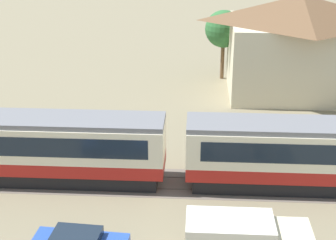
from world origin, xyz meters
name	(u,v)px	position (x,y,z in m)	size (l,w,h in m)	color
passenger_train	(180,149)	(-20.34, -0.98, 2.29)	(86.33, 2.97, 4.13)	#AD1E19
railway_track	(273,186)	(-14.74, -0.98, 0.01)	(147.54, 3.60, 0.04)	#665B51
station_house_brown_roof	(298,43)	(-10.73, 16.34, 4.46)	(12.67, 9.92, 8.66)	beige
yard_tree_0	(224,29)	(-17.06, 20.01, 4.83)	(3.51, 3.51, 6.62)	brown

